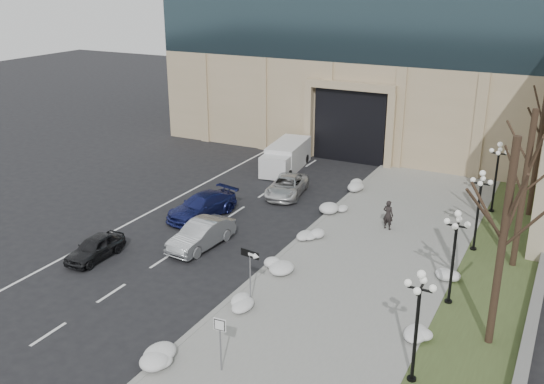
{
  "coord_description": "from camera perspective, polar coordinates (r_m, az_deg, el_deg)",
  "views": [
    {
      "loc": [
        12.4,
        -13.53,
        14.7
      ],
      "look_at": [
        -1.76,
        13.88,
        3.5
      ],
      "focal_mm": 40.0,
      "sensor_mm": 36.0,
      "label": 1
    }
  ],
  "objects": [
    {
      "name": "lamppost_a",
      "position": [
        23.09,
        13.57,
        -10.9
      ],
      "size": [
        1.18,
        1.18,
        4.76
      ],
      "color": "black",
      "rests_on": "ground"
    },
    {
      "name": "car_b",
      "position": [
        34.5,
        -6.68,
        -4.01
      ],
      "size": [
        1.99,
        4.76,
        1.53
      ],
      "primitive_type": "imported",
      "rotation": [
        0.0,
        0.0,
        -0.08
      ],
      "color": "#9A9EA2",
      "rests_on": "ground"
    },
    {
      "name": "lamppost_c",
      "position": [
        34.78,
        18.93,
        -0.7
      ],
      "size": [
        1.18,
        1.18,
        4.76
      ],
      "color": "black",
      "rests_on": "ground"
    },
    {
      "name": "snow_clump_e",
      "position": [
        35.48,
        3.86,
        -4.03
      ],
      "size": [
        1.1,
        1.6,
        0.36
      ],
      "primitive_type": "ellipsoid",
      "color": "silver",
      "rests_on": "sidewalk"
    },
    {
      "name": "sidewalk",
      "position": [
        32.42,
        8.45,
        -7.12
      ],
      "size": [
        9.0,
        40.0,
        0.12
      ],
      "primitive_type": "cube",
      "color": "gray",
      "rests_on": "ground"
    },
    {
      "name": "snow_clump_b",
      "position": [
        25.33,
        -10.48,
        -15.08
      ],
      "size": [
        1.1,
        1.6,
        0.36
      ],
      "primitive_type": "ellipsoid",
      "color": "silver",
      "rests_on": "sidewalk"
    },
    {
      "name": "one_way_sign",
      "position": [
        27.67,
        -1.82,
        -6.56
      ],
      "size": [
        1.06,
        0.35,
        2.85
      ],
      "rotation": [
        0.0,
        0.0,
        -0.15
      ],
      "color": "slate",
      "rests_on": "ground"
    },
    {
      "name": "tree_mid",
      "position": [
        32.89,
        22.88,
        2.11
      ],
      "size": [
        3.2,
        3.2,
        8.5
      ],
      "color": "black",
      "rests_on": "ground"
    },
    {
      "name": "tree_far",
      "position": [
        40.48,
        24.12,
        6.02
      ],
      "size": [
        3.2,
        3.2,
        9.5
      ],
      "color": "black",
      "rests_on": "ground"
    },
    {
      "name": "snow_clump_f",
      "position": [
        39.26,
        5.9,
        -1.67
      ],
      "size": [
        1.1,
        1.6,
        0.36
      ],
      "primitive_type": "ellipsoid",
      "color": "silver",
      "rests_on": "sidewalk"
    },
    {
      "name": "car_e",
      "position": [
        49.22,
        0.22,
        3.41
      ],
      "size": [
        2.21,
        4.23,
        1.37
      ],
      "primitive_type": "imported",
      "rotation": [
        0.0,
        0.0,
        0.15
      ],
      "color": "#2A2B2F",
      "rests_on": "ground"
    },
    {
      "name": "box_truck",
      "position": [
        47.86,
        1.32,
        3.3
      ],
      "size": [
        3.0,
        6.66,
        2.04
      ],
      "rotation": [
        0.0,
        0.0,
        0.13
      ],
      "color": "silver",
      "rests_on": "ground"
    },
    {
      "name": "snow_clump_j",
      "position": [
        32.38,
        16.25,
        -7.32
      ],
      "size": [
        1.1,
        1.6,
        0.36
      ],
      "primitive_type": "ellipsoid",
      "color": "silver",
      "rests_on": "sidewalk"
    },
    {
      "name": "snow_clump_d",
      "position": [
        31.57,
        0.32,
        -7.19
      ],
      "size": [
        1.1,
        1.6,
        0.36
      ],
      "primitive_type": "ellipsoid",
      "color": "silver",
      "rests_on": "sidewalk"
    },
    {
      "name": "pedestrian",
      "position": [
        36.97,
        10.87,
        -2.12
      ],
      "size": [
        0.74,
        0.56,
        1.82
      ],
      "primitive_type": "imported",
      "rotation": [
        0.0,
        0.0,
        2.95
      ],
      "color": "black",
      "rests_on": "sidewalk"
    },
    {
      "name": "keep_sign",
      "position": [
        23.73,
        -4.91,
        -13.12
      ],
      "size": [
        0.52,
        0.09,
        2.42
      ],
      "rotation": [
        0.0,
        0.0,
        0.08
      ],
      "color": "slate",
      "rests_on": "ground"
    },
    {
      "name": "car_c",
      "position": [
        38.73,
        -6.61,
        -1.31
      ],
      "size": [
        3.1,
        5.43,
        1.48
      ],
      "primitive_type": "imported",
      "rotation": [
        0.0,
        0.0,
        -0.21
      ],
      "color": "navy",
      "rests_on": "ground"
    },
    {
      "name": "car_d",
      "position": [
        42.27,
        1.42,
        0.56
      ],
      "size": [
        2.99,
        5.11,
        1.34
      ],
      "primitive_type": "imported",
      "rotation": [
        0.0,
        0.0,
        0.17
      ],
      "color": "silver",
      "rests_on": "ground"
    },
    {
      "name": "grass_strip",
      "position": [
        31.27,
        19.89,
        -9.29
      ],
      "size": [
        4.0,
        40.0,
        0.1
      ],
      "primitive_type": "cube",
      "color": "#3C4924",
      "rests_on": "ground"
    },
    {
      "name": "snow_clump_g",
      "position": [
        43.56,
        8.03,
        0.45
      ],
      "size": [
        1.1,
        1.6,
        0.36
      ],
      "primitive_type": "ellipsoid",
      "color": "silver",
      "rests_on": "sidewalk"
    },
    {
      "name": "snow_clump_i",
      "position": [
        26.92,
        13.41,
        -13.0
      ],
      "size": [
        1.1,
        1.6,
        0.36
      ],
      "primitive_type": "ellipsoid",
      "color": "silver",
      "rests_on": "sidewalk"
    },
    {
      "name": "curb",
      "position": [
        33.93,
        1.24,
        -5.59
      ],
      "size": [
        0.3,
        40.0,
        0.14
      ],
      "primitive_type": "cube",
      "color": "gray",
      "rests_on": "ground"
    },
    {
      "name": "car_a",
      "position": [
        34.38,
        -16.32,
        -5.05
      ],
      "size": [
        1.53,
        3.75,
        1.27
      ],
      "primitive_type": "imported",
      "rotation": [
        0.0,
        0.0,
        0.01
      ],
      "color": "black",
      "rests_on": "ground"
    },
    {
      "name": "lamppost_d",
      "position": [
        40.93,
        20.42,
        2.17
      ],
      "size": [
        1.18,
        1.18,
        4.76
      ],
      "color": "black",
      "rests_on": "ground"
    },
    {
      "name": "stone_wall",
      "position": [
        32.83,
        23.94,
        -7.83
      ],
      "size": [
        0.5,
        30.0,
        0.7
      ],
      "primitive_type": "cube",
      "color": "slate",
      "rests_on": "ground"
    },
    {
      "name": "tree_near",
      "position": [
        25.21,
        21.2,
        -2.06
      ],
      "size": [
        3.2,
        3.2,
        9.0
      ],
      "color": "black",
      "rests_on": "ground"
    },
    {
      "name": "snow_clump_c",
      "position": [
        28.41,
        -3.52,
        -10.53
      ],
      "size": [
        1.1,
        1.6,
        0.36
      ],
      "primitive_type": "ellipsoid",
      "color": "silver",
      "rests_on": "sidewalk"
    },
    {
      "name": "lamppost_b",
      "position": [
        28.8,
        16.82,
        -4.77
      ],
      "size": [
        1.18,
        1.18,
        4.76
      ],
      "color": "black",
      "rests_on": "ground"
    }
  ]
}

